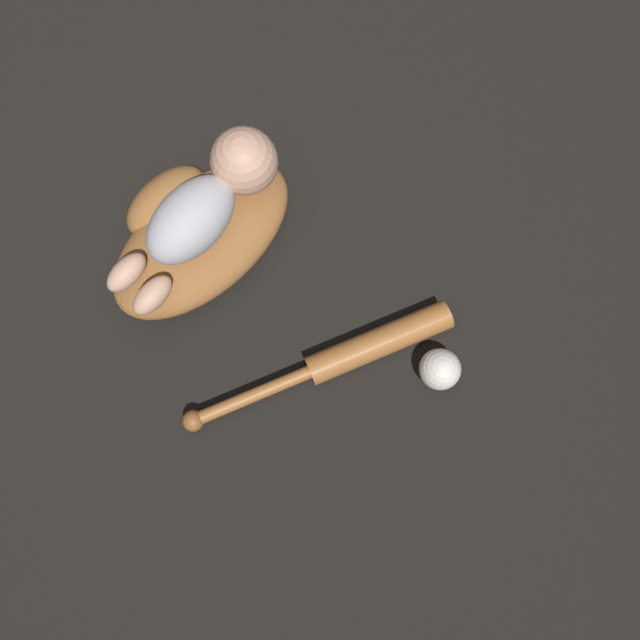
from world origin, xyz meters
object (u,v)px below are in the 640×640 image
(baseball_glove, at_px, (196,232))
(baseball, at_px, (440,369))
(baseball_bat, at_px, (351,354))
(baby_figure, at_px, (208,202))

(baseball_glove, distance_m, baseball, 0.49)
(baseball_glove, bearing_deg, baseball_bat, -64.65)
(baseball_glove, height_order, baby_figure, baby_figure)
(baby_figure, relative_size, baseball, 4.90)
(baseball, bearing_deg, baseball_glove, 123.72)
(baseball_bat, distance_m, baseball, 0.15)
(baby_figure, distance_m, baseball, 0.48)
(baseball_bat, bearing_deg, baseball_glove, 115.35)
(baseball_bat, bearing_deg, baseball, -36.87)
(baseball, bearing_deg, baseball_bat, 143.13)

